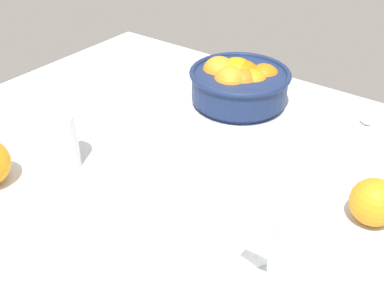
{
  "coord_description": "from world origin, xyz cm",
  "views": [
    {
      "loc": [
        43.53,
        -55.54,
        50.53
      ],
      "look_at": [
        3.1,
        -0.67,
        5.18
      ],
      "focal_mm": 42.84,
      "sensor_mm": 36.0,
      "label": 1
    }
  ],
  "objects_px": {
    "fruit_bowl": "(240,83)",
    "loose_orange_0": "(374,202)",
    "spoon": "(375,130)",
    "juice_pitcher": "(245,273)",
    "juice_glass": "(59,145)"
  },
  "relations": [
    {
      "from": "juice_glass",
      "to": "juice_pitcher",
      "type": "bearing_deg",
      "value": -8.75
    },
    {
      "from": "juice_pitcher",
      "to": "juice_glass",
      "type": "distance_m",
      "value": 0.44
    },
    {
      "from": "juice_pitcher",
      "to": "fruit_bowl",
      "type": "bearing_deg",
      "value": 122.03
    },
    {
      "from": "juice_pitcher",
      "to": "juice_glass",
      "type": "xyz_separation_m",
      "value": [
        -0.43,
        0.07,
        -0.02
      ]
    },
    {
      "from": "fruit_bowl",
      "to": "spoon",
      "type": "height_order",
      "value": "fruit_bowl"
    },
    {
      "from": "fruit_bowl",
      "to": "juice_glass",
      "type": "xyz_separation_m",
      "value": [
        -0.14,
        -0.4,
        -0.0
      ]
    },
    {
      "from": "juice_glass",
      "to": "loose_orange_0",
      "type": "height_order",
      "value": "juice_glass"
    },
    {
      "from": "fruit_bowl",
      "to": "juice_pitcher",
      "type": "height_order",
      "value": "juice_pitcher"
    },
    {
      "from": "juice_pitcher",
      "to": "loose_orange_0",
      "type": "height_order",
      "value": "juice_pitcher"
    },
    {
      "from": "loose_orange_0",
      "to": "spoon",
      "type": "xyz_separation_m",
      "value": [
        -0.08,
        0.27,
        -0.03
      ]
    },
    {
      "from": "juice_glass",
      "to": "fruit_bowl",
      "type": "bearing_deg",
      "value": 71.41
    },
    {
      "from": "fruit_bowl",
      "to": "loose_orange_0",
      "type": "relative_size",
      "value": 2.98
    },
    {
      "from": "fruit_bowl",
      "to": "spoon",
      "type": "bearing_deg",
      "value": 11.4
    },
    {
      "from": "fruit_bowl",
      "to": "juice_pitcher",
      "type": "xyz_separation_m",
      "value": [
        0.29,
        -0.47,
        0.01
      ]
    },
    {
      "from": "juice_pitcher",
      "to": "loose_orange_0",
      "type": "relative_size",
      "value": 2.26
    }
  ]
}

